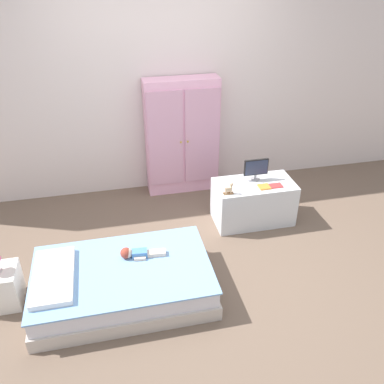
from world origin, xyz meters
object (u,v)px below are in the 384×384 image
(tv_monitor, at_px, (256,168))
(nightstand, at_px, (1,287))
(rocking_horse_toy, at_px, (229,189))
(book_orange, at_px, (264,187))
(doll, at_px, (135,253))
(book_red, at_px, (276,186))
(tv_stand, at_px, (253,202))
(bed, at_px, (123,282))
(wardrobe, at_px, (182,137))

(tv_monitor, bearing_deg, nightstand, -162.56)
(rocking_horse_toy, distance_m, book_orange, 0.40)
(nightstand, bearing_deg, tv_monitor, 17.44)
(nightstand, relative_size, tv_monitor, 1.30)
(doll, distance_m, rocking_horse_toy, 1.18)
(tv_monitor, relative_size, book_red, 1.92)
(tv_stand, xyz_separation_m, tv_monitor, (0.03, 0.08, 0.37))
(bed, relative_size, tv_stand, 1.78)
(wardrobe, height_order, book_red, wardrobe)
(wardrobe, relative_size, book_red, 10.07)
(bed, relative_size, book_orange, 12.96)
(book_orange, bearing_deg, nightstand, -166.51)
(tv_monitor, xyz_separation_m, rocking_horse_toy, (-0.36, -0.22, -0.08))
(rocking_horse_toy, bearing_deg, wardrobe, 105.90)
(tv_monitor, bearing_deg, wardrobe, 129.73)
(doll, xyz_separation_m, tv_monitor, (1.38, 0.78, 0.27))
(wardrobe, xyz_separation_m, tv_monitor, (0.64, -0.77, -0.09))
(doll, relative_size, tv_stand, 0.47)
(wardrobe, distance_m, tv_stand, 1.14)
(doll, distance_m, book_orange, 1.54)
(tv_monitor, height_order, book_red, tv_monitor)
(tv_stand, relative_size, rocking_horse_toy, 6.73)
(doll, relative_size, rocking_horse_toy, 3.14)
(book_red, bearing_deg, rocking_horse_toy, -175.46)
(nightstand, bearing_deg, book_red, 12.86)
(book_orange, bearing_deg, tv_monitor, 100.53)
(bed, height_order, book_red, book_red)
(doll, xyz_separation_m, nightstand, (-1.12, 0.00, -0.16))
(book_red, bearing_deg, bed, -155.98)
(book_orange, bearing_deg, book_red, -0.00)
(book_orange, bearing_deg, tv_stand, 121.91)
(bed, height_order, book_orange, book_orange)
(tv_stand, height_order, rocking_horse_toy, rocking_horse_toy)
(rocking_horse_toy, bearing_deg, doll, -150.93)
(nightstand, bearing_deg, doll, -0.01)
(bed, bearing_deg, book_orange, 25.76)
(bed, height_order, tv_stand, tv_stand)
(tv_monitor, bearing_deg, doll, -150.31)
(doll, height_order, book_orange, book_orange)
(doll, bearing_deg, book_orange, 23.30)
(doll, height_order, tv_stand, tv_stand)
(doll, distance_m, tv_monitor, 1.61)
(book_orange, bearing_deg, bed, -154.24)
(wardrobe, bearing_deg, book_red, -49.81)
(rocking_horse_toy, bearing_deg, nightstand, -165.18)
(nightstand, height_order, book_orange, book_orange)
(tv_stand, xyz_separation_m, book_orange, (0.06, -0.10, 0.24))
(book_red, bearing_deg, wardrobe, 130.19)
(nightstand, relative_size, rocking_horse_toy, 2.74)
(bed, height_order, nightstand, nightstand)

